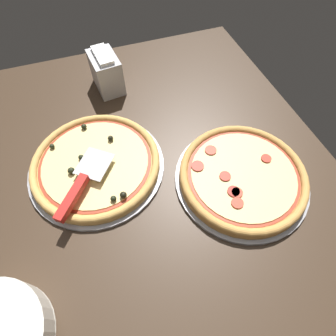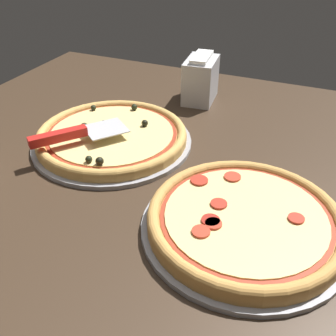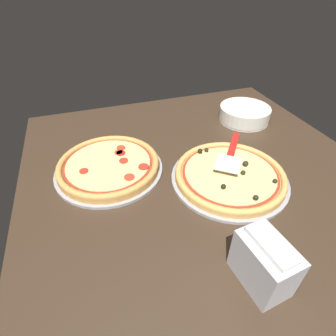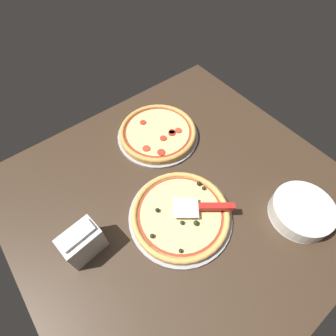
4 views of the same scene
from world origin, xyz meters
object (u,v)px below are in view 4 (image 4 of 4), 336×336
at_px(pizza_back, 158,132).
at_px(plate_stack, 301,211).
at_px(serving_spatula, 210,207).
at_px(napkin_holder, 82,242).
at_px(pizza_front, 181,214).

distance_m(pizza_back, plate_stack, 0.64).
xyz_separation_m(serving_spatula, plate_stack, (0.26, -0.21, -0.02)).
bearing_deg(serving_spatula, plate_stack, -39.01).
bearing_deg(plate_stack, napkin_holder, 151.21).
bearing_deg(pizza_front, serving_spatula, -31.41).
distance_m(pizza_back, serving_spatula, 0.42).
bearing_deg(pizza_back, napkin_holder, -152.50).
bearing_deg(plate_stack, serving_spatula, 140.99).
height_order(serving_spatula, plate_stack, serving_spatula).
relative_size(pizza_back, plate_stack, 1.55).
distance_m(pizza_front, plate_stack, 0.43).
relative_size(serving_spatula, plate_stack, 0.92).
relative_size(pizza_back, serving_spatula, 1.69).
bearing_deg(napkin_holder, pizza_front, -18.05).
distance_m(pizza_back, napkin_holder, 0.55).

